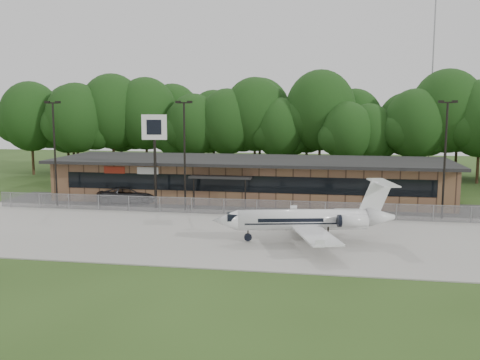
% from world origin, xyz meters
% --- Properties ---
extents(ground, '(160.00, 160.00, 0.00)m').
position_xyz_m(ground, '(0.00, 0.00, 0.00)').
color(ground, '#283F16').
rests_on(ground, ground).
extents(apron, '(64.00, 18.00, 0.08)m').
position_xyz_m(apron, '(0.00, 8.00, 0.04)').
color(apron, '#9E9B93').
rests_on(apron, ground).
extents(parking_lot, '(50.00, 9.00, 0.06)m').
position_xyz_m(parking_lot, '(0.00, 19.50, 0.03)').
color(parking_lot, '#383835').
rests_on(parking_lot, ground).
extents(terminal, '(41.00, 11.65, 4.30)m').
position_xyz_m(terminal, '(-0.00, 23.94, 2.18)').
color(terminal, brown).
rests_on(terminal, ground).
extents(fence, '(46.00, 0.04, 1.52)m').
position_xyz_m(fence, '(0.00, 15.00, 0.78)').
color(fence, gray).
rests_on(fence, ground).
extents(treeline, '(72.00, 12.00, 15.00)m').
position_xyz_m(treeline, '(0.00, 42.00, 7.50)').
color(treeline, '#123511').
rests_on(treeline, ground).
extents(radio_mast, '(0.20, 0.20, 25.00)m').
position_xyz_m(radio_mast, '(22.00, 48.00, 12.50)').
color(radio_mast, gray).
rests_on(radio_mast, ground).
extents(light_pole_left, '(1.55, 0.30, 10.23)m').
position_xyz_m(light_pole_left, '(-18.00, 16.50, 5.98)').
color(light_pole_left, black).
rests_on(light_pole_left, ground).
extents(light_pole_mid, '(1.55, 0.30, 10.23)m').
position_xyz_m(light_pole_mid, '(-5.00, 16.50, 5.98)').
color(light_pole_mid, black).
rests_on(light_pole_mid, ground).
extents(light_pole_right, '(1.55, 0.30, 10.23)m').
position_xyz_m(light_pole_right, '(18.00, 16.50, 5.98)').
color(light_pole_right, black).
rests_on(light_pole_right, ground).
extents(business_jet, '(13.22, 11.88, 4.47)m').
position_xyz_m(business_jet, '(6.96, 6.62, 1.60)').
color(business_jet, white).
rests_on(business_jet, ground).
extents(suv, '(6.78, 4.66, 1.72)m').
position_xyz_m(suv, '(-11.70, 19.25, 0.86)').
color(suv, '#2F2F31').
rests_on(suv, ground).
extents(pole_sign, '(2.36, 0.59, 8.97)m').
position_xyz_m(pole_sign, '(-7.99, 16.79, 6.86)').
color(pole_sign, black).
rests_on(pole_sign, ground).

